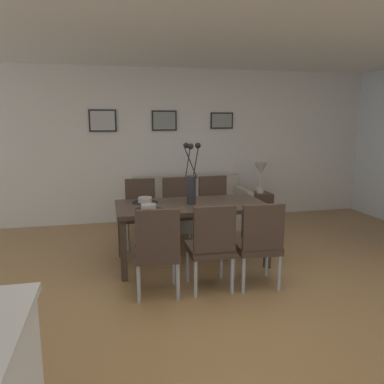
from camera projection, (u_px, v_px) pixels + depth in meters
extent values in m
plane|color=olive|center=(230.00, 301.00, 3.70)|extent=(9.00, 9.00, 0.00)
cube|color=silver|center=(172.00, 146.00, 6.57)|extent=(9.00, 0.10, 2.60)
cube|color=white|center=(222.00, 23.00, 3.59)|extent=(9.00, 7.20, 0.08)
cube|color=#3D2D23|center=(191.00, 206.00, 4.58)|extent=(1.80, 0.89, 0.05)
cube|color=#3D2D23|center=(245.00, 223.00, 5.20)|extent=(0.07, 0.07, 0.69)
cube|color=#3D2D23|center=(121.00, 231.00, 4.84)|extent=(0.07, 0.07, 0.69)
cube|color=#3D2D23|center=(268.00, 240.00, 4.47)|extent=(0.07, 0.07, 0.69)
cube|color=#3D2D23|center=(124.00, 251.00, 4.10)|extent=(0.07, 0.07, 0.69)
cube|color=#3D2D23|center=(157.00, 253.00, 3.80)|extent=(0.47, 0.47, 0.08)
cube|color=#3D2D23|center=(158.00, 234.00, 3.56)|extent=(0.42, 0.09, 0.48)
cylinder|color=#9EA0A5|center=(174.00, 267.00, 4.05)|extent=(0.04, 0.04, 0.38)
cylinder|color=#9EA0A5|center=(138.00, 269.00, 4.00)|extent=(0.04, 0.04, 0.38)
cylinder|color=#9EA0A5|center=(178.00, 282.00, 3.68)|extent=(0.04, 0.04, 0.38)
cylinder|color=#9EA0A5|center=(139.00, 284.00, 3.63)|extent=(0.04, 0.04, 0.38)
cube|color=#3D2D23|center=(141.00, 216.00, 5.26)|extent=(0.46, 0.46, 0.08)
cube|color=#3D2D23|center=(140.00, 195.00, 5.40)|extent=(0.42, 0.08, 0.48)
cylinder|color=#9EA0A5|center=(128.00, 237.00, 5.09)|extent=(0.04, 0.04, 0.38)
cylinder|color=#9EA0A5|center=(156.00, 235.00, 5.15)|extent=(0.04, 0.04, 0.38)
cylinder|color=#9EA0A5|center=(128.00, 229.00, 5.46)|extent=(0.04, 0.04, 0.38)
cylinder|color=#9EA0A5|center=(154.00, 228.00, 5.52)|extent=(0.04, 0.04, 0.38)
cube|color=#3D2D23|center=(209.00, 249.00, 3.93)|extent=(0.44, 0.44, 0.08)
cube|color=#3D2D23|center=(215.00, 230.00, 3.69)|extent=(0.42, 0.06, 0.48)
cylinder|color=#9EA0A5|center=(221.00, 262.00, 4.19)|extent=(0.04, 0.04, 0.38)
cylinder|color=#9EA0A5|center=(188.00, 265.00, 4.11)|extent=(0.04, 0.04, 0.38)
cylinder|color=#9EA0A5|center=(232.00, 276.00, 3.83)|extent=(0.04, 0.04, 0.38)
cylinder|color=#9EA0A5|center=(196.00, 279.00, 3.75)|extent=(0.04, 0.04, 0.38)
cube|color=#3D2D23|center=(180.00, 214.00, 5.39)|extent=(0.44, 0.44, 0.08)
cube|color=#3D2D23|center=(177.00, 194.00, 5.52)|extent=(0.42, 0.06, 0.48)
cylinder|color=#9EA0A5|center=(169.00, 234.00, 5.21)|extent=(0.04, 0.04, 0.38)
cylinder|color=#9EA0A5|center=(196.00, 233.00, 5.29)|extent=(0.04, 0.04, 0.38)
cylinder|color=#9EA0A5|center=(165.00, 227.00, 5.57)|extent=(0.04, 0.04, 0.38)
cylinder|color=#9EA0A5|center=(190.00, 225.00, 5.65)|extent=(0.04, 0.04, 0.38)
cube|color=#3D2D23|center=(256.00, 247.00, 4.00)|extent=(0.47, 0.47, 0.08)
cube|color=#3D2D23|center=(263.00, 228.00, 3.77)|extent=(0.42, 0.09, 0.48)
cylinder|color=#9EA0A5|center=(267.00, 260.00, 4.26)|extent=(0.04, 0.04, 0.38)
cylinder|color=#9EA0A5|center=(234.00, 262.00, 4.20)|extent=(0.04, 0.04, 0.38)
cylinder|color=#9EA0A5|center=(279.00, 273.00, 3.89)|extent=(0.04, 0.04, 0.38)
cylinder|color=#9EA0A5|center=(244.00, 275.00, 3.83)|extent=(0.04, 0.04, 0.38)
cube|color=#3D2D23|center=(216.00, 212.00, 5.51)|extent=(0.46, 0.46, 0.08)
cube|color=#3D2D23|center=(213.00, 192.00, 5.65)|extent=(0.42, 0.08, 0.48)
cylinder|color=#9EA0A5|center=(208.00, 232.00, 5.33)|extent=(0.04, 0.04, 0.38)
cylinder|color=#9EA0A5|center=(233.00, 230.00, 5.42)|extent=(0.04, 0.04, 0.38)
cylinder|color=#9EA0A5|center=(200.00, 225.00, 5.69)|extent=(0.04, 0.04, 0.38)
cylinder|color=#9EA0A5|center=(224.00, 223.00, 5.79)|extent=(0.04, 0.04, 0.38)
cylinder|color=#232326|center=(191.00, 190.00, 4.55)|extent=(0.11, 0.11, 0.34)
cylinder|color=black|center=(196.00, 162.00, 4.52)|extent=(0.05, 0.12, 0.37)
sphere|color=black|center=(198.00, 146.00, 4.49)|extent=(0.07, 0.07, 0.07)
cylinder|color=black|center=(188.00, 162.00, 4.53)|extent=(0.08, 0.05, 0.38)
sphere|color=black|center=(186.00, 145.00, 4.51)|extent=(0.07, 0.07, 0.07)
cylinder|color=black|center=(191.00, 163.00, 4.43)|extent=(0.15, 0.06, 0.36)
sphere|color=black|center=(191.00, 146.00, 4.36)|extent=(0.07, 0.07, 0.07)
cylinder|color=black|center=(149.00, 210.00, 4.27)|extent=(0.32, 0.32, 0.01)
cylinder|color=#B2ADA3|center=(149.00, 207.00, 4.26)|extent=(0.17, 0.17, 0.06)
cylinder|color=gray|center=(149.00, 205.00, 4.26)|extent=(0.13, 0.13, 0.04)
cylinder|color=black|center=(145.00, 202.00, 4.65)|extent=(0.32, 0.32, 0.01)
cylinder|color=#B2ADA3|center=(145.00, 200.00, 4.65)|extent=(0.17, 0.17, 0.06)
cylinder|color=gray|center=(145.00, 198.00, 4.64)|extent=(0.13, 0.13, 0.04)
cube|color=#A89E8E|center=(191.00, 214.00, 6.25)|extent=(1.84, 0.84, 0.42)
cube|color=#A89E8E|center=(187.00, 187.00, 6.50)|extent=(1.84, 0.16, 0.38)
cube|color=#A89E8E|center=(242.00, 193.00, 6.38)|extent=(0.10, 0.84, 0.20)
cube|color=#A89E8E|center=(138.00, 198.00, 6.00)|extent=(0.10, 0.84, 0.20)
cube|color=#3D2D23|center=(259.00, 208.00, 6.47)|extent=(0.36, 0.36, 0.52)
cylinder|color=beige|center=(260.00, 191.00, 6.42)|extent=(0.12, 0.12, 0.08)
cylinder|color=beige|center=(260.00, 180.00, 6.38)|extent=(0.02, 0.02, 0.30)
cone|color=beige|center=(261.00, 168.00, 6.34)|extent=(0.22, 0.22, 0.18)
cube|color=black|center=(103.00, 121.00, 6.18)|extent=(0.44, 0.02, 0.36)
cube|color=#B2B2AD|center=(103.00, 121.00, 6.16)|extent=(0.39, 0.01, 0.31)
cube|color=black|center=(164.00, 121.00, 6.40)|extent=(0.42, 0.02, 0.34)
cube|color=gray|center=(164.00, 121.00, 6.38)|extent=(0.37, 0.01, 0.29)
cube|color=black|center=(222.00, 121.00, 6.62)|extent=(0.41, 0.02, 0.28)
cube|color=gray|center=(222.00, 121.00, 6.60)|extent=(0.36, 0.01, 0.23)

